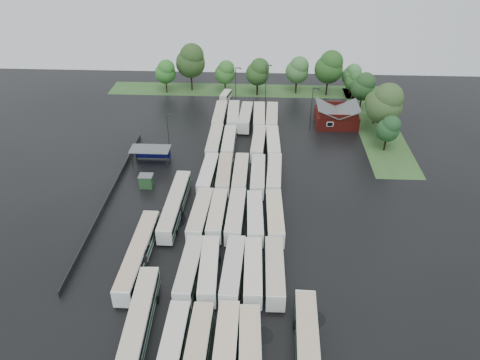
{
  "coord_description": "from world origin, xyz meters",
  "views": [
    {
      "loc": [
        5.78,
        -62.92,
        49.43
      ],
      "look_at": [
        2.0,
        12.0,
        2.5
      ],
      "focal_mm": 35.0,
      "sensor_mm": 36.0,
      "label": 1
    }
  ],
  "objects_px": {
    "brick_building": "(336,118)",
    "artic_bus_east": "(308,358)",
    "minibus": "(226,96)",
    "artic_bus_west_a": "(138,327)"
  },
  "relations": [
    {
      "from": "brick_building",
      "to": "minibus",
      "type": "distance_m",
      "value": 31.57
    },
    {
      "from": "minibus",
      "to": "artic_bus_east",
      "type": "bearing_deg",
      "value": -67.46
    },
    {
      "from": "brick_building",
      "to": "artic_bus_west_a",
      "type": "xyz_separation_m",
      "value": [
        -33.28,
        -65.85,
        0.09
      ]
    },
    {
      "from": "brick_building",
      "to": "artic_bus_west_a",
      "type": "height_order",
      "value": "brick_building"
    },
    {
      "from": "brick_building",
      "to": "artic_bus_west_a",
      "type": "relative_size",
      "value": 0.53
    },
    {
      "from": "artic_bus_west_a",
      "to": "artic_bus_east",
      "type": "height_order",
      "value": "artic_bus_east"
    },
    {
      "from": "brick_building",
      "to": "minibus",
      "type": "bearing_deg",
      "value": 153.26
    },
    {
      "from": "artic_bus_east",
      "to": "minibus",
      "type": "bearing_deg",
      "value": 102.64
    },
    {
      "from": "brick_building",
      "to": "artic_bus_west_a",
      "type": "distance_m",
      "value": 73.78
    },
    {
      "from": "brick_building",
      "to": "artic_bus_east",
      "type": "height_order",
      "value": "brick_building"
    }
  ]
}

